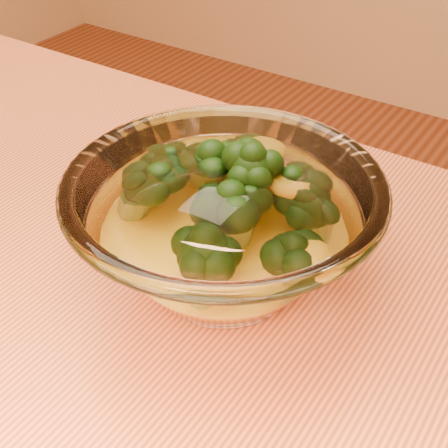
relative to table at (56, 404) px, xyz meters
The scene contains 4 objects.
table is the anchor object (origin of this frame).
glass_bowl 0.22m from the table, 52.05° to the left, with size 0.25×0.25×0.11m.
cheese_sauce 0.20m from the table, 52.05° to the left, with size 0.14×0.14×0.04m, color orange.
broccoli_heap 0.24m from the table, 55.53° to the left, with size 0.18×0.17×0.08m.
Camera 1 is at (0.31, -0.20, 1.11)m, focal length 50.00 mm.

